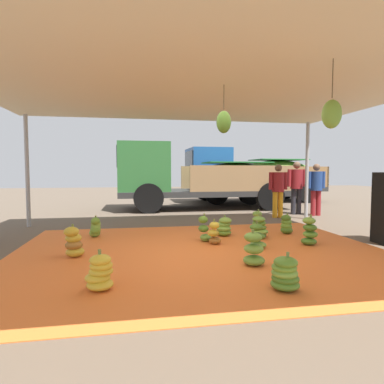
% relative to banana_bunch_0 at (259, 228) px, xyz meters
% --- Properties ---
extents(ground_plane, '(40.00, 40.00, 0.00)m').
position_rel_banana_bunch_0_xyz_m(ground_plane, '(-1.39, 2.10, -0.23)').
color(ground_plane, brown).
extents(tarp_orange, '(6.48, 5.23, 0.01)m').
position_rel_banana_bunch_0_xyz_m(tarp_orange, '(-1.39, -0.90, -0.22)').
color(tarp_orange, orange).
rests_on(tarp_orange, ground).
extents(tent_canopy, '(8.00, 7.00, 2.87)m').
position_rel_banana_bunch_0_xyz_m(tent_canopy, '(-1.39, -1.00, 2.55)').
color(tent_canopy, '#9EA0A5').
rests_on(tent_canopy, ground).
extents(banana_bunch_0, '(0.45, 0.45, 0.52)m').
position_rel_banana_bunch_0_xyz_m(banana_bunch_0, '(0.00, 0.00, 0.00)').
color(banana_bunch_0, '#477523').
rests_on(banana_bunch_0, tarp_orange).
extents(banana_bunch_1, '(0.37, 0.37, 0.46)m').
position_rel_banana_bunch_0_xyz_m(banana_bunch_1, '(0.79, 0.38, -0.02)').
color(banana_bunch_1, '#477523').
rests_on(banana_bunch_1, tarp_orange).
extents(banana_bunch_2, '(0.44, 0.44, 0.54)m').
position_rel_banana_bunch_0_xyz_m(banana_bunch_2, '(-0.81, -1.80, 0.01)').
color(banana_bunch_2, '#6B9E38').
rests_on(banana_bunch_2, tarp_orange).
extents(banana_bunch_3, '(0.37, 0.37, 0.58)m').
position_rel_banana_bunch_0_xyz_m(banana_bunch_3, '(0.72, -0.72, 0.03)').
color(banana_bunch_3, '#477523').
rests_on(banana_bunch_3, tarp_orange).
extents(banana_bunch_4, '(0.33, 0.35, 0.46)m').
position_rel_banana_bunch_0_xyz_m(banana_bunch_4, '(-3.37, 0.71, -0.01)').
color(banana_bunch_4, '#6B9E38').
rests_on(banana_bunch_4, tarp_orange).
extents(banana_bunch_5, '(0.32, 0.30, 0.55)m').
position_rel_banana_bunch_0_xyz_m(banana_bunch_5, '(-1.18, -0.07, 0.02)').
color(banana_bunch_5, '#6B9E38').
rests_on(banana_bunch_5, tarp_orange).
extents(banana_bunch_6, '(0.39, 0.39, 0.50)m').
position_rel_banana_bunch_0_xyz_m(banana_bunch_6, '(-0.35, -0.80, -0.01)').
color(banana_bunch_6, '#75A83D').
rests_on(banana_bunch_6, tarp_orange).
extents(banana_bunch_7, '(0.40, 0.39, 0.54)m').
position_rel_banana_bunch_0_xyz_m(banana_bunch_7, '(-3.53, -0.85, 0.02)').
color(banana_bunch_7, gold).
rests_on(banana_bunch_7, tarp_orange).
extents(banana_bunch_8, '(0.37, 0.37, 0.45)m').
position_rel_banana_bunch_0_xyz_m(banana_bunch_8, '(0.49, 1.28, -0.03)').
color(banana_bunch_8, '#477523').
rests_on(banana_bunch_8, tarp_orange).
extents(banana_bunch_9, '(0.42, 0.42, 0.45)m').
position_rel_banana_bunch_0_xyz_m(banana_bunch_9, '(-0.65, 0.39, -0.03)').
color(banana_bunch_9, '#60932D').
rests_on(banana_bunch_9, tarp_orange).
extents(banana_bunch_10, '(0.33, 0.31, 0.48)m').
position_rel_banana_bunch_0_xyz_m(banana_bunch_10, '(-1.05, -0.36, -0.02)').
color(banana_bunch_10, '#996628').
rests_on(banana_bunch_10, tarp_orange).
extents(banana_bunch_11, '(0.47, 0.47, 0.45)m').
position_rel_banana_bunch_0_xyz_m(banana_bunch_11, '(-0.80, -2.81, -0.03)').
color(banana_bunch_11, '#518428').
rests_on(banana_bunch_11, tarp_orange).
extents(banana_bunch_12, '(0.41, 0.44, 0.48)m').
position_rel_banana_bunch_0_xyz_m(banana_bunch_12, '(-2.95, -2.41, -0.02)').
color(banana_bunch_12, gold).
rests_on(banana_bunch_12, tarp_orange).
extents(cargo_truck_main, '(6.33, 2.32, 2.40)m').
position_rel_banana_bunch_0_xyz_m(cargo_truck_main, '(-0.24, 5.51, 0.96)').
color(cargo_truck_main, '#2D2D2D').
rests_on(cargo_truck_main, ground).
extents(cargo_truck_far, '(6.15, 2.45, 2.40)m').
position_rel_banana_bunch_0_xyz_m(cargo_truck_far, '(2.67, 7.79, 1.00)').
color(cargo_truck_far, '#2D2D2D').
rests_on(cargo_truck_far, ground).
extents(worker_0, '(0.60, 0.37, 1.63)m').
position_rel_banana_bunch_0_xyz_m(worker_0, '(3.07, 3.00, 0.73)').
color(worker_0, maroon).
rests_on(worker_0, ground).
extents(worker_1, '(0.63, 0.38, 1.71)m').
position_rel_banana_bunch_0_xyz_m(worker_1, '(2.62, 3.40, 0.77)').
color(worker_1, '#26262D').
rests_on(worker_1, ground).
extents(worker_2, '(0.59, 0.36, 1.60)m').
position_rel_banana_bunch_0_xyz_m(worker_2, '(1.71, 2.82, 0.71)').
color(worker_2, orange).
rests_on(worker_2, ground).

